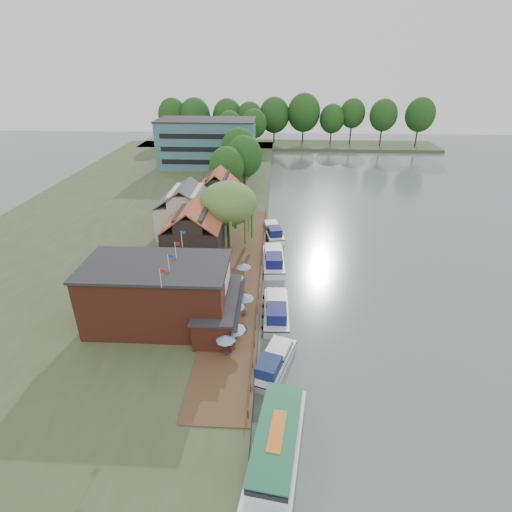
{
  "coord_description": "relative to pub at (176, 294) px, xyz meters",
  "views": [
    {
      "loc": [
        -3.42,
        -37.29,
        27.73
      ],
      "look_at": [
        -6.0,
        12.0,
        3.0
      ],
      "focal_mm": 28.0,
      "sensor_mm": 36.0,
      "label": 1
    }
  ],
  "objects": [
    {
      "name": "bank_tree_0",
      "position": [
        0.31,
        44.48,
        1.67
      ],
      "size": [
        7.2,
        7.2,
        10.63
      ],
      "primitive_type": null,
      "color": "#143811",
      "rests_on": "land_bank"
    },
    {
      "name": "bank_tree_5",
      "position": [
        -4.55,
        94.26,
        2.25
      ],
      "size": [
        7.76,
        7.76,
        11.81
      ],
      "primitive_type": null,
      "color": "#143811",
      "rests_on": "land_bank"
    },
    {
      "name": "quay_deck",
      "position": [
        6.0,
        11.0,
        -3.6
      ],
      "size": [
        6.0,
        50.0,
        0.1
      ],
      "primitive_type": "cube",
      "color": "#47301E",
      "rests_on": "land_bank"
    },
    {
      "name": "ground",
      "position": [
        14.0,
        1.0,
        -4.65
      ],
      "size": [
        260.0,
        260.0,
        0.0
      ],
      "primitive_type": "plane",
      "color": "#54615E",
      "rests_on": "ground"
    },
    {
      "name": "swan",
      "position": [
        12.12,
        -12.77,
        -4.43
      ],
      "size": [
        0.44,
        0.44,
        0.44
      ],
      "primitive_type": "sphere",
      "color": "white",
      "rests_on": "ground"
    },
    {
      "name": "tour_boat",
      "position": [
        10.97,
        -16.17,
        -3.22
      ],
      "size": [
        5.58,
        13.53,
        2.86
      ],
      "primitive_type": null,
      "rotation": [
        0.0,
        0.0,
        -0.15
      ],
      "color": "silver",
      "rests_on": "ground"
    },
    {
      "name": "cottage_c",
      "position": [
        0.0,
        34.0,
        0.6
      ],
      "size": [
        7.6,
        7.6,
        8.5
      ],
      "primitive_type": null,
      "color": "black",
      "rests_on": "land_bank"
    },
    {
      "name": "willow",
      "position": [
        3.5,
        20.0,
        1.56
      ],
      "size": [
        8.6,
        8.6,
        10.43
      ],
      "primitive_type": null,
      "color": "#476B2D",
      "rests_on": "land_bank"
    },
    {
      "name": "umbrella_3",
      "position": [
        7.28,
        2.22,
        -2.36
      ],
      "size": [
        2.15,
        2.15,
        2.38
      ],
      "primitive_type": null,
      "color": "#1B2899",
      "rests_on": "quay_deck"
    },
    {
      "name": "cruiser_2",
      "position": [
        10.43,
        16.09,
        -3.38
      ],
      "size": [
        3.87,
        10.57,
        2.55
      ],
      "primitive_type": null,
      "rotation": [
        0.0,
        0.0,
        0.05
      ],
      "color": "white",
      "rests_on": "ground"
    },
    {
      "name": "cruiser_3",
      "position": [
        10.18,
        26.84,
        -3.52
      ],
      "size": [
        4.83,
        9.79,
        2.25
      ],
      "primitive_type": null,
      "rotation": [
        0.0,
        0.0,
        0.2
      ],
      "color": "white",
      "rests_on": "ground"
    },
    {
      "name": "hotel_block",
      "position": [
        -8.0,
        71.0,
        2.5
      ],
      "size": [
        25.4,
        12.4,
        12.3
      ],
      "primitive_type": null,
      "color": "#38666B",
      "rests_on": "land_bank"
    },
    {
      "name": "pub",
      "position": [
        0.0,
        0.0,
        0.0
      ],
      "size": [
        20.0,
        11.0,
        7.3
      ],
      "primitive_type": null,
      "color": "maroon",
      "rests_on": "land_bank"
    },
    {
      "name": "umbrella_2",
      "position": [
        6.38,
        0.43,
        -2.36
      ],
      "size": [
        2.14,
        2.14,
        2.38
      ],
      "primitive_type": null,
      "color": "navy",
      "rests_on": "quay_deck"
    },
    {
      "name": "cruiser_0",
      "position": [
        10.78,
        -5.77,
        -3.58
      ],
      "size": [
        5.54,
        9.4,
        2.13
      ],
      "primitive_type": null,
      "rotation": [
        0.0,
        0.0,
        -0.32
      ],
      "color": "silver",
      "rests_on": "ground"
    },
    {
      "name": "umbrella_5",
      "position": [
        6.54,
        9.74,
        -2.36
      ],
      "size": [
        1.98,
        1.98,
        2.38
      ],
      "primitive_type": null,
      "color": "navy",
      "rests_on": "quay_deck"
    },
    {
      "name": "umbrella_1",
      "position": [
        6.63,
        -3.65,
        -2.36
      ],
      "size": [
        2.46,
        2.46,
        2.38
      ],
      "primitive_type": null,
      "color": "#1C3F9C",
      "rests_on": "quay_deck"
    },
    {
      "name": "umbrella_0",
      "position": [
        6.0,
        -5.37,
        -2.36
      ],
      "size": [
        1.95,
        1.95,
        2.38
      ],
      "primitive_type": null,
      "color": "navy",
      "rests_on": "quay_deck"
    },
    {
      "name": "cottage_a",
      "position": [
        -1.0,
        15.0,
        0.6
      ],
      "size": [
        8.6,
        7.6,
        8.5
      ],
      "primitive_type": null,
      "color": "black",
      "rests_on": "land_bank"
    },
    {
      "name": "cruiser_1",
      "position": [
        10.92,
        3.04,
        -3.43
      ],
      "size": [
        3.43,
        10.12,
        2.45
      ],
      "primitive_type": null,
      "rotation": [
        0.0,
        0.0,
        0.02
      ],
      "color": "silver",
      "rests_on": "ground"
    },
    {
      "name": "bank_tree_1",
      "position": [
        3.56,
        49.42,
        2.35
      ],
      "size": [
        7.72,
        7.72,
        12.0
      ],
      "primitive_type": null,
      "color": "#143811",
      "rests_on": "land_bank"
    },
    {
      "name": "umbrella_4",
      "position": [
        5.79,
        6.9,
        -2.36
      ],
      "size": [
        1.99,
        1.99,
        2.38
      ],
      "primitive_type": null,
      "color": "navy",
      "rests_on": "quay_deck"
    },
    {
      "name": "cottage_b",
      "position": [
        -4.0,
        25.0,
        0.6
      ],
      "size": [
        9.6,
        8.6,
        8.5
      ],
      "primitive_type": null,
      "color": "beige",
      "rests_on": "land_bank"
    },
    {
      "name": "quay_rail",
      "position": [
        8.7,
        11.5,
        -3.15
      ],
      "size": [
        0.2,
        49.0,
        1.0
      ],
      "primitive_type": null,
      "color": "black",
      "rests_on": "land_bank"
    },
    {
      "name": "land_bank",
      "position": [
        -16.0,
        36.0,
        -4.15
      ],
      "size": [
        50.0,
        140.0,
        1.0
      ],
      "primitive_type": "cube",
      "color": "#384728",
      "rests_on": "ground"
    },
    {
      "name": "bank_tree_4",
      "position": [
        3.52,
        88.22,
        2.87
      ],
      "size": [
        7.48,
        7.48,
        13.03
      ],
      "primitive_type": null,
      "color": "#143811",
      "rests_on": "land_bank"
    },
    {
      "name": "bank_tree_2",
      "position": [
        1.6,
        59.21,
        2.39
      ],
      "size": [
        8.51,
        8.51,
        12.09
      ],
      "primitive_type": null,
      "color": "#143811",
      "rests_on": "land_bank"
    },
    {
      "name": "bank_tree_3",
      "position": [
        1.62,
        77.54,
        2.03
      ],
      "size": [
        6.12,
        6.12,
        11.36
      ],
      "primitive_type": null,
      "color": "#143811",
      "rests_on": "land_bank"
    }
  ]
}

